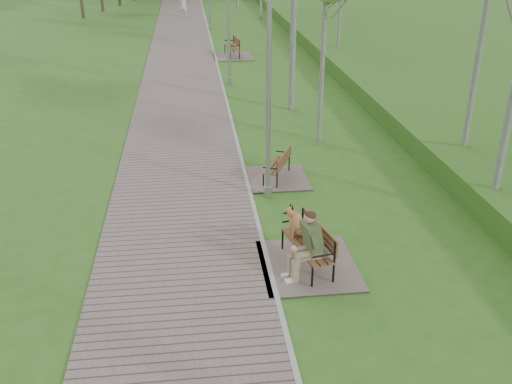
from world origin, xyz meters
The scene contains 10 objects.
ground centered at (0.00, 0.00, 0.00)m, with size 120.00×120.00×0.00m, color #2F641B.
walkway centered at (-1.75, 21.50, 0.02)m, with size 3.50×67.00×0.04m, color #71625B.
kerb centered at (0.00, 21.50, 0.03)m, with size 0.10×67.00×0.05m, color #999993.
embankment centered at (12.00, 20.00, 0.00)m, with size 14.00×70.00×1.60m, color #48752A.
bench_main centered at (0.70, 0.40, 0.47)m, with size 1.90×2.11×1.65m.
bench_second centered at (0.82, 4.83, 0.18)m, with size 1.58×1.76×0.97m.
bench_third centered at (0.89, 20.78, 0.23)m, with size 2.02×2.24×1.24m.
lamp_post_near centered at (0.42, 3.75, 2.38)m, with size 0.20×0.20×5.10m.
lamp_post_second centered at (0.32, 15.18, 2.37)m, with size 0.20×0.20×5.08m.
pedestrian_near centered at (-1.59, 35.36, 0.85)m, with size 0.62×0.41×1.71m, color silver.
Camera 1 is at (-1.40, -9.12, 6.22)m, focal length 40.00 mm.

